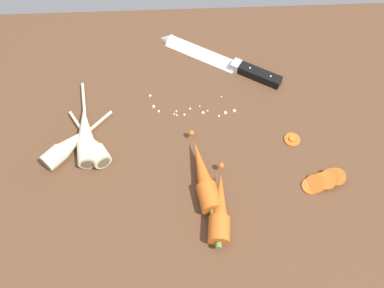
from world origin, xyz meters
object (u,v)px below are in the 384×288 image
Objects in this scene: chefs_knife at (216,59)px; parsnip_mid_right at (92,145)px; whole_carrot at (204,177)px; parsnip_front at (68,146)px; whole_carrot_second at (220,210)px; carrot_slice_stack at (323,181)px; parsnip_mid_left at (85,135)px; carrot_slice_stray_near at (292,139)px.

chefs_knife is 39.02cm from parsnip_mid_right.
parsnip_front is (-29.04, 9.18, -0.12)cm from whole_carrot.
carrot_slice_stack is at bearing 14.74° from whole_carrot_second.
whole_carrot reaches higher than parsnip_mid_left.
parsnip_front is at bearing 168.82° from carrot_slice_stack.
whole_carrot_second is at bearing -165.26° from carrot_slice_stack.
whole_carrot is 7.83cm from whole_carrot_second.
parsnip_front is 5.20cm from parsnip_mid_right.
parsnip_mid_left is at bearing 37.17° from parsnip_front.
whole_carrot_second is (-2.61, -42.37, 1.45)cm from chefs_knife.
parsnip_mid_right is at bearing -138.44° from chefs_knife.
whole_carrot_second is at bearing -34.22° from parsnip_mid_left.
whole_carrot_second is 5.09× the size of carrot_slice_stray_near.
chefs_knife is 1.70× the size of whole_carrot_second.
parsnip_front is 1.00× the size of parsnip_mid_right.
carrot_slice_stack is 11.98cm from carrot_slice_stray_near.
whole_carrot_second is 0.77× the size of parsnip_mid_left.
chefs_knife is 29.62cm from carrot_slice_stray_near.
whole_carrot_second is 1.17× the size of parsnip_mid_right.
parsnip_front is at bearing 152.54° from whole_carrot_second.
chefs_knife is 1.31× the size of parsnip_mid_left.
parsnip_mid_right is (5.20, -0.01, 0.00)cm from parsnip_front.
parsnip_front is 4.35× the size of carrot_slice_stray_near.
parsnip_mid_right reaches higher than carrot_slice_stray_near.
carrot_slice_stray_near is at bearing 25.11° from whole_carrot.
parsnip_mid_left is at bearing 165.17° from carrot_slice_stack.
carrot_slice_stray_near is at bearing 0.63° from parsnip_mid_right.
parsnip_front is 1.71× the size of carrot_slice_stack.
chefs_knife is at bearing 118.24° from carrot_slice_stack.
parsnip_mid_left is 3.17cm from parsnip_mid_right.
whole_carrot is 1.30× the size of parsnip_front.
whole_carrot_second is at bearing -93.52° from chefs_knife.
parsnip_mid_left is at bearing -143.08° from chefs_knife.
parsnip_mid_right is 1.71× the size of carrot_slice_stack.
whole_carrot_second is 2.00× the size of carrot_slice_stack.
parsnip_front is at bearing -179.45° from carrot_slice_stray_near.
parsnip_mid_right is at bearing -179.37° from carrot_slice_stray_near.
whole_carrot_second is at bearing -27.46° from parsnip_front.
whole_carrot is at bearing -24.97° from parsnip_mid_left.
chefs_knife is 35.47cm from whole_carrot.
parsnip_mid_right is at bearing 167.68° from carrot_slice_stack.
whole_carrot_second is at bearing -31.83° from parsnip_mid_right.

